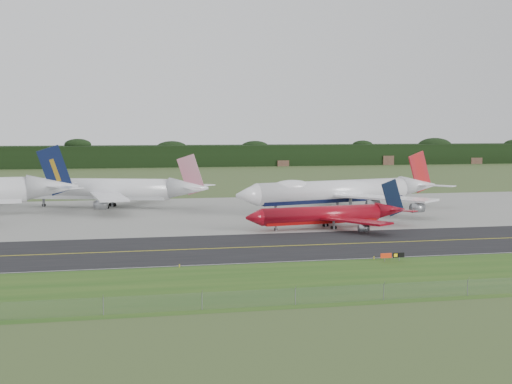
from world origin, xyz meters
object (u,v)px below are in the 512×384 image
(jet_ba_747, at_px, (340,191))
(jet_red_737, at_px, (329,215))
(taxiway_sign, at_px, (392,255))
(jet_star_tail, at_px, (108,190))

(jet_ba_747, relative_size, jet_red_737, 1.58)
(jet_red_737, relative_size, taxiway_sign, 9.17)
(jet_ba_747, bearing_deg, jet_star_tail, 160.38)
(jet_red_737, distance_m, taxiway_sign, 40.50)
(jet_ba_747, distance_m, taxiway_sign, 71.39)
(jet_ba_747, xyz_separation_m, jet_red_737, (-12.36, -29.41, -2.45))
(jet_star_tail, bearing_deg, jet_ba_747, -19.62)
(taxiway_sign, bearing_deg, jet_ba_747, 78.51)
(jet_star_tail, xyz_separation_m, taxiway_sign, (46.67, -91.53, -4.07))
(jet_ba_747, xyz_separation_m, jet_star_tail, (-60.87, 21.70, -0.31))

